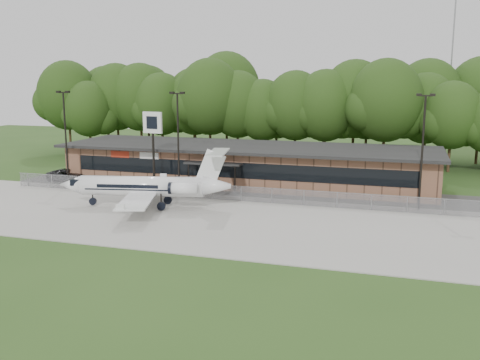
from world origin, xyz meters
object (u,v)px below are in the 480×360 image
(suv, at_px, (69,175))
(pole_sign, at_px, (153,131))
(terminal, at_px, (248,164))
(business_jet, at_px, (149,187))

(suv, height_order, pole_sign, pole_sign)
(suv, relative_size, pole_sign, 0.63)
(suv, bearing_deg, terminal, -69.82)
(terminal, relative_size, business_jet, 2.58)
(terminal, bearing_deg, suv, -165.90)
(business_jet, distance_m, suv, 16.87)
(terminal, height_order, pole_sign, pole_sign)
(suv, bearing_deg, business_jet, -115.05)
(suv, xyz_separation_m, pole_sign, (11.73, -2.21, 5.55))
(business_jet, xyz_separation_m, pole_sign, (-2.67, 6.49, 4.36))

